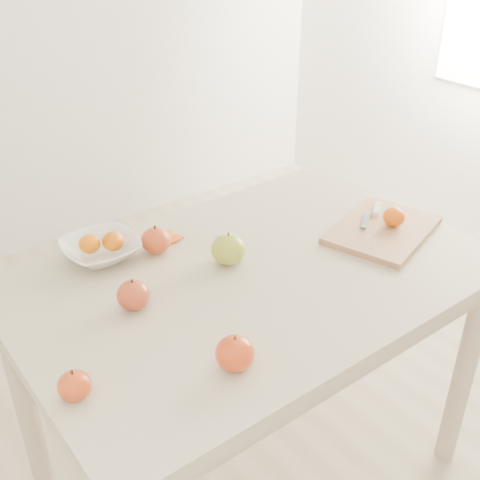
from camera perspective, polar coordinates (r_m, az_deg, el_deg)
ground at (r=2.05m, az=0.91°, el=-20.79°), size 3.50×3.50×0.00m
table at (r=1.59m, az=1.10°, el=-5.97°), size 1.20×0.80×0.75m
cutting_board at (r=1.75m, az=13.35°, el=0.97°), size 0.38×0.32×0.02m
board_tangerine at (r=1.75m, az=14.38°, el=2.16°), size 0.06×0.06×0.05m
fruit_bowl at (r=1.62m, az=-13.04°, el=-0.87°), size 0.20×0.20×0.05m
bowl_tangerine_near at (r=1.61m, az=-14.08°, el=-0.36°), size 0.06×0.06×0.05m
bowl_tangerine_far at (r=1.61m, az=-11.95°, el=-0.11°), size 0.06×0.06×0.05m
orange_peel_a at (r=1.70m, az=-7.18°, el=0.36°), size 0.07×0.07×0.01m
orange_peel_b at (r=1.68m, az=-6.28°, el=0.05°), size 0.05×0.04×0.01m
paring_knife at (r=1.81m, az=12.71°, el=2.72°), size 0.16×0.09×0.01m
apple_green at (r=1.55m, az=-1.09°, el=-0.87°), size 0.09×0.09×0.08m
apple_red_c at (r=1.23m, az=-0.48°, el=-10.68°), size 0.08×0.08×0.07m
apple_red_a at (r=1.62m, az=-7.98°, el=-0.01°), size 0.08×0.08×0.07m
apple_red_d at (r=1.22m, az=-15.43°, el=-13.17°), size 0.07×0.07×0.06m
apple_red_b at (r=1.41m, az=-10.07°, el=-5.16°), size 0.08×0.08×0.07m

